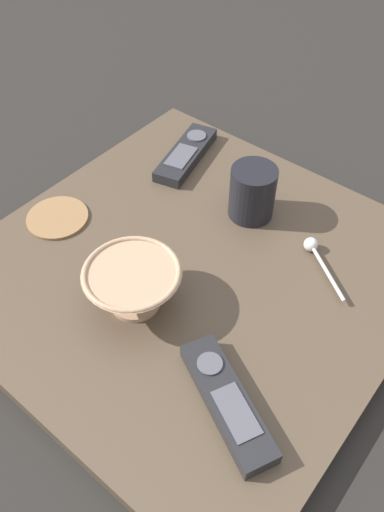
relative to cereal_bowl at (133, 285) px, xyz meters
The scene contains 8 objects.
ground_plane 0.14m from the cereal_bowl, 10.30° to the right, with size 6.00×6.00×0.00m, color black.
table 0.13m from the cereal_bowl, 10.30° to the right, with size 0.66×0.66×0.03m.
cereal_bowl is the anchor object (origin of this frame).
coffee_mug 0.27m from the cereal_bowl, ahead, with size 0.08×0.08×0.09m.
teaspoon 0.30m from the cereal_bowl, 32.18° to the right, with size 0.08×0.11×0.02m.
tv_remote_near 0.21m from the cereal_bowl, 102.60° to the right, with size 0.13×0.19×0.03m.
tv_remote_far 0.36m from the cereal_bowl, 27.52° to the left, with size 0.19×0.10×0.02m.
drink_coaster 0.24m from the cereal_bowl, 78.76° to the left, with size 0.11×0.11×0.01m.
Camera 1 is at (-0.42, -0.34, 0.66)m, focal length 35.98 mm.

